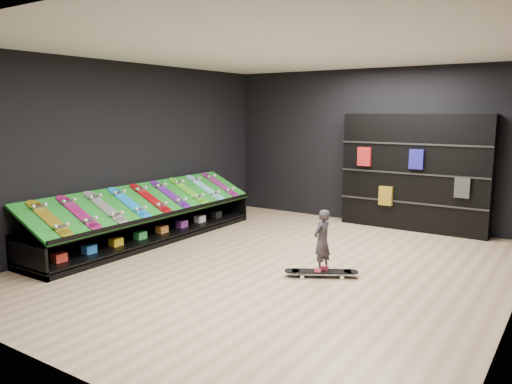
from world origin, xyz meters
The scene contains 19 objects.
floor centered at (0.00, 0.00, 0.00)m, with size 6.00×7.00×0.01m, color tan.
ceiling centered at (0.00, 0.00, 3.00)m, with size 6.00×7.00×0.01m, color white.
wall_back centered at (0.00, 3.50, 1.50)m, with size 6.00×0.02×3.00m, color black.
wall_front centered at (0.00, -3.50, 1.50)m, with size 6.00×0.02×3.00m, color black.
wall_left centered at (-3.00, 0.00, 1.50)m, with size 0.02×7.00×3.00m, color black.
display_rack centered at (-2.55, 0.00, 0.25)m, with size 0.90×4.50×0.50m, color black, non-canonical shape.
turf_ramp centered at (-2.50, 0.00, 0.71)m, with size 1.00×4.50×0.04m, color #0F6315.
back_shelving centered at (0.92, 3.32, 1.07)m, with size 2.67×0.31×2.14m, color black.
floor_skateboard centered at (0.73, -0.08, 0.04)m, with size 0.98×0.22×0.09m, color black, non-canonical shape.
child centered at (0.73, -0.08, 0.34)m, with size 0.19×0.13×0.50m, color black.
display_board_0 centered at (-2.49, -1.90, 0.74)m, with size 0.98×0.22×0.09m, color yellow, non-canonical shape.
display_board_1 centered at (-2.49, -1.42, 0.74)m, with size 0.98×0.22×0.09m, color #E5198C, non-canonical shape.
display_board_2 centered at (-2.49, -0.95, 0.74)m, with size 0.98×0.22×0.09m, color black, non-canonical shape.
display_board_3 centered at (-2.49, -0.48, 0.74)m, with size 0.98×0.22×0.09m, color blue, non-canonical shape.
display_board_4 centered at (-2.49, 0.00, 0.74)m, with size 0.98×0.22×0.09m, color red, non-canonical shape.
display_board_5 centered at (-2.49, 0.48, 0.74)m, with size 0.98×0.22×0.09m, color purple, non-canonical shape.
display_board_6 centered at (-2.49, 0.95, 0.74)m, with size 0.98×0.22×0.09m, color green, non-canonical shape.
display_board_7 centered at (-2.49, 1.42, 0.74)m, with size 0.98×0.22×0.09m, color #0CB2E5, non-canonical shape.
display_board_8 centered at (-2.49, 1.90, 0.74)m, with size 0.98×0.22×0.09m, color #2626BF, non-canonical shape.
Camera 1 is at (3.54, -5.87, 2.18)m, focal length 35.00 mm.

